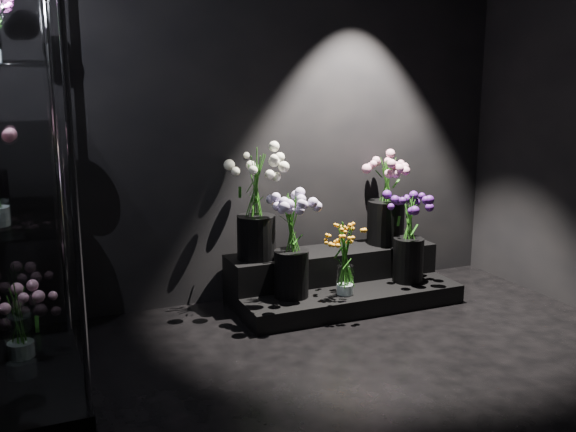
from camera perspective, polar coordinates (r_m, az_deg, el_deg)
floor at (r=3.18m, az=10.05°, el=-17.91°), size 4.00×4.00×0.00m
wall_back at (r=4.56m, az=-3.27°, el=9.80°), size 4.00×0.00×4.00m
display_riser at (r=4.71m, az=4.48°, el=-5.68°), size 1.59×0.71×0.35m
bouquet_orange_bells at (r=4.37m, az=5.13°, el=-3.72°), size 0.29×0.29×0.50m
bouquet_lilac at (r=4.28m, az=0.30°, el=-1.83°), size 0.39×0.39×0.73m
bouquet_purple at (r=4.70m, az=10.73°, el=-1.45°), size 0.38×0.38×0.64m
bouquet_cream_roses at (r=4.40m, az=-2.87°, el=1.69°), size 0.53×0.53×0.77m
bouquet_pink_roses at (r=4.87m, az=8.75°, el=1.79°), size 0.46×0.46×0.68m
bouquet_case_base_pink at (r=3.75m, az=-22.87°, el=-8.28°), size 0.42×0.42×0.42m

